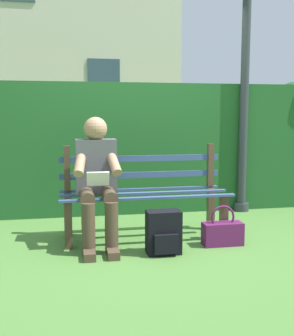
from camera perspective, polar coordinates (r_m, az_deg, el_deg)
The scene contains 8 objects.
ground at distance 4.16m, azimuth -0.26°, elevation -9.57°, with size 60.00×60.00×0.00m, color #477533.
park_bench at distance 4.13m, azimuth -0.46°, elevation -3.48°, with size 1.64×0.54×0.91m.
person_seated at distance 3.86m, azimuth -6.87°, elevation -1.29°, with size 0.44×0.73×1.19m.
hedge_backdrop at distance 5.37m, azimuth 1.67°, elevation 3.17°, with size 6.19×0.73×1.65m.
building_facade at distance 13.66m, azimuth -16.53°, elevation 18.20°, with size 9.01×2.86×7.72m.
backpack at distance 3.67m, azimuth 2.29°, elevation -8.84°, with size 0.30×0.25×0.38m.
handbag at distance 3.98m, azimuth 10.31°, elevation -8.69°, with size 0.37×0.15×0.38m.
lamp_post at distance 5.37m, azimuth 13.38°, elevation 15.93°, with size 0.28×0.28×3.26m.
Camera 1 is at (0.73, 3.91, 1.21)m, focal length 44.48 mm.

